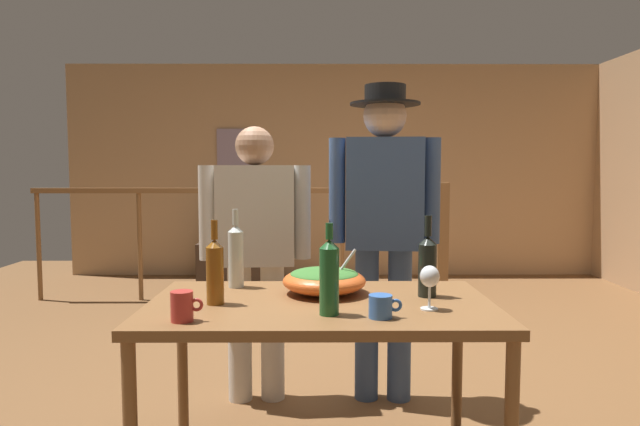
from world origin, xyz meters
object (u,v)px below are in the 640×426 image
Objects in this scene: framed_picture at (236,147)px; stair_railing at (306,223)px; wine_bottle_amber at (215,270)px; person_standing_left at (255,241)px; person_standing_right at (384,213)px; salad_bowl at (324,279)px; serving_table at (321,318)px; flat_screen_tv at (237,218)px; wine_bottle_dark at (427,265)px; tv_console at (238,261)px; wine_bottle_green at (329,276)px; wine_bottle_clear at (236,255)px; mug_red at (182,306)px; mug_blue at (381,306)px; wine_glass at (430,278)px.

stair_railing is (0.85, -1.27, -0.78)m from framed_picture.
wine_bottle_amber is 0.22× the size of person_standing_left.
person_standing_left is (0.07, 0.83, 0.01)m from wine_bottle_amber.
framed_picture is 0.26× the size of person_standing_right.
serving_table is at bearing -96.68° from salad_bowl.
flat_screen_tv is 4.24m from wine_bottle_dark.
person_standing_left reaches higher than tv_console.
wine_bottle_green is 0.23× the size of person_standing_left.
salad_bowl is 0.36m from wine_bottle_green.
wine_bottle_clear is (0.04, 0.32, 0.01)m from wine_bottle_amber.
flat_screen_tv is 3.56m from person_standing_right.
mug_red reaches higher than tv_console.
flat_screen_tv is at bearing 108.95° from wine_bottle_dark.
mug_blue is (0.19, -0.04, -0.10)m from wine_bottle_green.
stair_railing is 2.66× the size of person_standing_left.
person_standing_right is at bearing 98.27° from wine_bottle_dark.
serving_table is 0.20m from salad_bowl.
salad_bowl is at bearing 40.75° from mug_red.
salad_bowl is at bearing -76.61° from flat_screen_tv.
serving_table is 0.30m from wine_bottle_green.
framed_picture is at bearing 97.05° from wine_bottle_amber.
wine_bottle_amber is 0.20× the size of person_standing_right.
wine_bottle_amber is (-0.87, -0.13, 0.00)m from wine_bottle_dark.
person_standing_right reaches higher than wine_glass.
stair_railing is 2.42m from person_standing_right.
framed_picture is 1.28× the size of wine_bottle_clear.
mug_blue is at bearing -75.69° from framed_picture.
serving_table is at bearing 70.63° from person_standing_right.
wine_bottle_clear is (0.59, -4.13, -0.64)m from framed_picture.
framed_picture is at bearing 106.98° from wine_glass.
wine_bottle_green reaches higher than salad_bowl.
mug_blue is at bearing -75.28° from flat_screen_tv.
salad_bowl is 0.21× the size of person_standing_right.
mug_blue is 0.07× the size of person_standing_right.
wine_bottle_green is 0.22m from mug_blue.
mug_red is (-0.07, -0.25, -0.08)m from wine_bottle_amber.
serving_table is 0.58m from mug_red.
serving_table is 0.47m from wine_bottle_amber.
mug_red is 1.09m from person_standing_left.
stair_railing is 3.00m from salad_bowl.
mug_blue is 1.07m from person_standing_right.
stair_railing is 3.20m from wine_bottle_amber.
tv_console is 4.55m from mug_blue.
person_standing_right is (0.32, 0.99, 0.15)m from wine_bottle_green.
stair_railing reaches higher than wine_bottle_dark.
stair_railing reaches higher than serving_table.
salad_bowl is 2.96× the size of mug_blue.
stair_railing is 32.92× the size of mug_blue.
wine_bottle_clear is (-0.38, 0.28, 0.22)m from serving_table.
wine_glass is 0.92m from mug_red.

